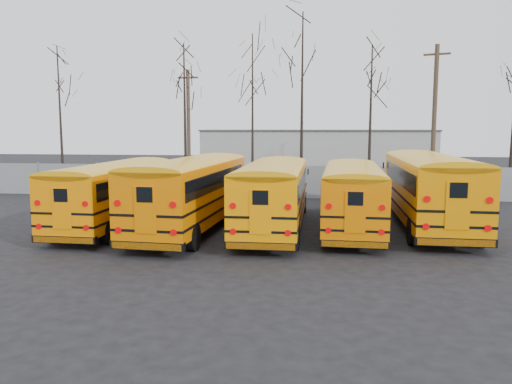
# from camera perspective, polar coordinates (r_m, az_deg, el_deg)

# --- Properties ---
(ground) EXTENTS (120.00, 120.00, 0.00)m
(ground) POSITION_cam_1_polar(r_m,az_deg,el_deg) (18.97, 1.05, -5.68)
(ground) COLOR black
(ground) RESTS_ON ground
(fence) EXTENTS (40.00, 0.04, 2.00)m
(fence) POSITION_cam_1_polar(r_m,az_deg,el_deg) (30.63, 3.27, 1.17)
(fence) COLOR gray
(fence) RESTS_ON ground
(distant_building) EXTENTS (22.00, 8.00, 4.00)m
(distant_building) POSITION_cam_1_polar(r_m,az_deg,el_deg) (50.45, 6.93, 4.67)
(distant_building) COLOR #ACACA7
(distant_building) RESTS_ON ground
(bus_a) EXTENTS (2.62, 10.27, 2.86)m
(bus_a) POSITION_cam_1_polar(r_m,az_deg,el_deg) (22.38, -15.66, 0.38)
(bus_a) COLOR black
(bus_a) RESTS_ON ground
(bus_b) EXTENTS (3.35, 11.20, 3.09)m
(bus_b) POSITION_cam_1_polar(r_m,az_deg,el_deg) (20.96, -7.23, 0.53)
(bus_b) COLOR black
(bus_b) RESTS_ON ground
(bus_c) EXTENTS (2.54, 10.54, 2.94)m
(bus_c) POSITION_cam_1_polar(r_m,az_deg,el_deg) (20.71, 2.06, 0.25)
(bus_c) COLOR black
(bus_c) RESTS_ON ground
(bus_d) EXTENTS (2.83, 10.19, 2.82)m
(bus_d) POSITION_cam_1_polar(r_m,az_deg,el_deg) (21.22, 10.96, 0.10)
(bus_d) COLOR black
(bus_d) RESTS_ON ground
(bus_e) EXTENTS (2.98, 11.58, 3.22)m
(bus_e) POSITION_cam_1_polar(r_m,az_deg,el_deg) (22.72, 19.07, 0.89)
(bus_e) COLOR black
(bus_e) RESTS_ON ground
(utility_pole_left) EXTENTS (1.49, 0.26, 8.37)m
(utility_pole_left) POSITION_cam_1_polar(r_m,az_deg,el_deg) (36.24, -7.71, 7.29)
(utility_pole_left) COLOR #4C3A2B
(utility_pole_left) RESTS_ON ground
(utility_pole_right) EXTENTS (1.71, 0.70, 9.90)m
(utility_pole_right) POSITION_cam_1_polar(r_m,az_deg,el_deg) (36.73, 19.70, 8.16)
(utility_pole_right) COLOR #463727
(utility_pole_right) RESTS_ON ground
(tree_0) EXTENTS (0.26, 0.26, 10.32)m
(tree_0) POSITION_cam_1_polar(r_m,az_deg,el_deg) (40.62, -21.46, 8.06)
(tree_0) COLOR black
(tree_0) RESTS_ON ground
(tree_1) EXTENTS (0.26, 0.26, 10.01)m
(tree_1) POSITION_cam_1_polar(r_m,az_deg,el_deg) (35.41, -8.12, 8.43)
(tree_1) COLOR black
(tree_1) RESTS_ON ground
(tree_2) EXTENTS (0.26, 0.26, 10.44)m
(tree_2) POSITION_cam_1_polar(r_m,az_deg,el_deg) (33.79, -0.40, 8.92)
(tree_2) COLOR black
(tree_2) RESTS_ON ground
(tree_3) EXTENTS (0.26, 0.26, 12.14)m
(tree_3) POSITION_cam_1_polar(r_m,az_deg,el_deg) (35.31, 5.27, 10.20)
(tree_3) COLOR black
(tree_3) RESTS_ON ground
(tree_4) EXTENTS (0.26, 0.26, 9.77)m
(tree_4) POSITION_cam_1_polar(r_m,az_deg,el_deg) (34.79, 12.94, 8.14)
(tree_4) COLOR black
(tree_4) RESTS_ON ground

